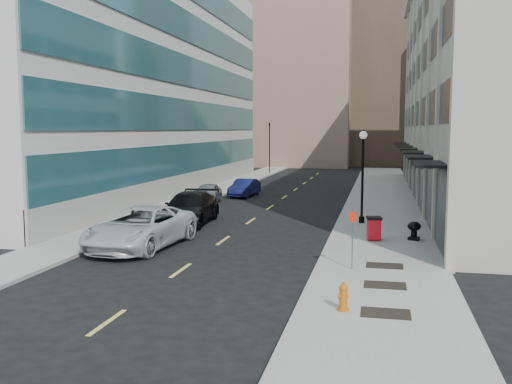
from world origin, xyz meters
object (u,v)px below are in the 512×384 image
at_px(trash_bin, 374,227).
at_px(urn_planter, 414,229).
at_px(fire_hydrant, 343,297).
at_px(car_white_van, 141,228).
at_px(lamppost, 363,168).
at_px(sign_post, 353,230).
at_px(car_blue_sedan, 244,188).
at_px(car_black_pickup, 189,208).
at_px(traffic_signal, 269,126).
at_px(car_silver_sedan, 208,193).

distance_m(trash_bin, urn_planter, 1.93).
bearing_deg(fire_hydrant, car_white_van, 123.96).
xyz_separation_m(lamppost, sign_post, (0.00, -10.83, -1.56)).
distance_m(car_white_van, car_blue_sedan, 20.17).
xyz_separation_m(car_white_van, car_black_pickup, (0.00, 6.73, -0.04)).
bearing_deg(urn_planter, traffic_signal, 110.57).
bearing_deg(car_silver_sedan, traffic_signal, 84.41).
bearing_deg(fire_hydrant, car_blue_sedan, 91.39).
xyz_separation_m(car_white_van, lamppost, (9.60, 8.22, 2.29)).
distance_m(traffic_signal, sign_post, 46.73).
relative_size(car_white_van, trash_bin, 5.99).
bearing_deg(urn_planter, car_blue_sedan, 126.66).
height_order(lamppost, sign_post, lamppost).
xyz_separation_m(traffic_signal, sign_post, (11.90, -45.01, -4.06)).
relative_size(car_silver_sedan, sign_post, 1.85).
relative_size(car_white_van, sign_post, 2.86).
relative_size(trash_bin, sign_post, 0.48).
xyz_separation_m(lamppost, urn_planter, (2.59, -4.42, -2.54)).
xyz_separation_m(traffic_signal, car_black_pickup, (2.30, -35.68, -4.83)).
bearing_deg(traffic_signal, car_silver_sedan, -88.51).
xyz_separation_m(fire_hydrant, sign_post, (0.00, 4.99, 1.10)).
bearing_deg(urn_planter, car_silver_sedan, 139.91).
relative_size(traffic_signal, sign_post, 3.00).
relative_size(traffic_signal, fire_hydrant, 8.27).
bearing_deg(trash_bin, traffic_signal, 99.51).
relative_size(car_blue_sedan, urn_planter, 4.86).
distance_m(traffic_signal, fire_hydrant, 51.66).
bearing_deg(car_blue_sedan, trash_bin, -52.95).
xyz_separation_m(car_white_van, urn_planter, (12.19, 3.80, -0.25)).
height_order(traffic_signal, fire_hydrant, traffic_signal).
bearing_deg(sign_post, lamppost, 92.31).
bearing_deg(lamppost, trash_bin, -81.60).
bearing_deg(car_black_pickup, trash_bin, -21.34).
relative_size(traffic_signal, car_white_van, 1.05).
xyz_separation_m(fire_hydrant, trash_bin, (0.72, 10.91, 0.19)).
bearing_deg(fire_hydrant, car_black_pickup, 106.15).
distance_m(fire_hydrant, lamppost, 16.04).
bearing_deg(urn_planter, car_black_pickup, 166.49).
bearing_deg(car_white_van, lamppost, 45.16).
distance_m(sign_post, urn_planter, 6.98).
height_order(car_black_pickup, car_silver_sedan, car_black_pickup).
distance_m(car_black_pickup, trash_bin, 10.88).
distance_m(car_blue_sedan, sign_post, 24.74).
relative_size(car_silver_sedan, urn_planter, 4.96).
xyz_separation_m(traffic_signal, car_white_van, (2.30, -42.40, -4.79)).
bearing_deg(traffic_signal, car_black_pickup, -86.31).
height_order(car_blue_sedan, urn_planter, car_blue_sedan).
xyz_separation_m(car_white_van, car_silver_sedan, (-1.60, 15.40, -0.19)).
height_order(traffic_signal, sign_post, traffic_signal).
distance_m(traffic_signal, urn_planter, 41.54).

